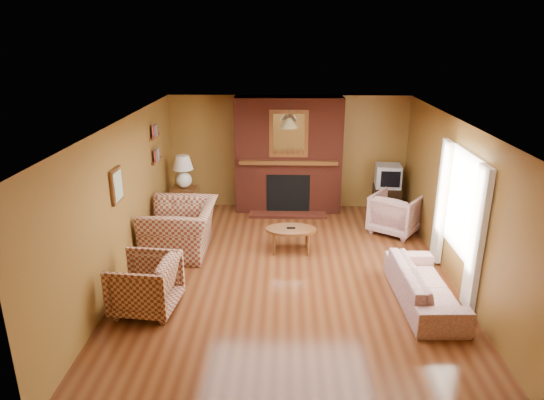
{
  "coord_description": "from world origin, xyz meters",
  "views": [
    {
      "loc": [
        -0.07,
        -6.82,
        3.61
      ],
      "look_at": [
        -0.28,
        0.6,
        1.04
      ],
      "focal_mm": 32.0,
      "sensor_mm": 36.0,
      "label": 1
    }
  ],
  "objects_px": {
    "coffee_table": "(291,231)",
    "crt_tv": "(388,176)",
    "plaid_loveseat": "(181,229)",
    "fireplace": "(288,156)",
    "floral_armchair": "(396,213)",
    "table_lamp": "(183,170)",
    "plaid_armchair": "(145,284)",
    "tv_stand": "(386,200)",
    "floral_sofa": "(425,285)",
    "side_table": "(185,203)"
  },
  "relations": [
    {
      "from": "side_table",
      "to": "plaid_loveseat",
      "type": "bearing_deg",
      "value": -81.27
    },
    {
      "from": "fireplace",
      "to": "floral_armchair",
      "type": "bearing_deg",
      "value": -30.29
    },
    {
      "from": "coffee_table",
      "to": "side_table",
      "type": "xyz_separation_m",
      "value": [
        -2.14,
        1.57,
        -0.05
      ]
    },
    {
      "from": "coffee_table",
      "to": "tv_stand",
      "type": "bearing_deg",
      "value": 43.71
    },
    {
      "from": "fireplace",
      "to": "coffee_table",
      "type": "height_order",
      "value": "fireplace"
    },
    {
      "from": "plaid_loveseat",
      "to": "side_table",
      "type": "height_order",
      "value": "plaid_loveseat"
    },
    {
      "from": "fireplace",
      "to": "floral_sofa",
      "type": "distance_m",
      "value": 4.3
    },
    {
      "from": "table_lamp",
      "to": "crt_tv",
      "type": "relative_size",
      "value": 1.23
    },
    {
      "from": "plaid_armchair",
      "to": "coffee_table",
      "type": "xyz_separation_m",
      "value": [
        1.99,
        1.93,
        -0.01
      ]
    },
    {
      "from": "fireplace",
      "to": "coffee_table",
      "type": "bearing_deg",
      "value": -88.8
    },
    {
      "from": "table_lamp",
      "to": "crt_tv",
      "type": "xyz_separation_m",
      "value": [
        4.15,
        0.34,
        -0.19
      ]
    },
    {
      "from": "floral_armchair",
      "to": "crt_tv",
      "type": "relative_size",
      "value": 1.56
    },
    {
      "from": "side_table",
      "to": "floral_sofa",
      "type": "bearing_deg",
      "value": -38.73
    },
    {
      "from": "plaid_loveseat",
      "to": "crt_tv",
      "type": "height_order",
      "value": "crt_tv"
    },
    {
      "from": "side_table",
      "to": "crt_tv",
      "type": "distance_m",
      "value": 4.19
    },
    {
      "from": "plaid_armchair",
      "to": "floral_sofa",
      "type": "distance_m",
      "value": 3.86
    },
    {
      "from": "table_lamp",
      "to": "tv_stand",
      "type": "height_order",
      "value": "table_lamp"
    },
    {
      "from": "fireplace",
      "to": "coffee_table",
      "type": "xyz_separation_m",
      "value": [
        0.04,
        -2.1,
        -0.81
      ]
    },
    {
      "from": "tv_stand",
      "to": "plaid_loveseat",
      "type": "bearing_deg",
      "value": -148.31
    },
    {
      "from": "plaid_armchair",
      "to": "table_lamp",
      "type": "bearing_deg",
      "value": -171.68
    },
    {
      "from": "tv_stand",
      "to": "crt_tv",
      "type": "distance_m",
      "value": 0.53
    },
    {
      "from": "coffee_table",
      "to": "crt_tv",
      "type": "relative_size",
      "value": 1.6
    },
    {
      "from": "floral_armchair",
      "to": "table_lamp",
      "type": "distance_m",
      "value": 4.23
    },
    {
      "from": "side_table",
      "to": "tv_stand",
      "type": "xyz_separation_m",
      "value": [
        4.15,
        0.35,
        -0.03
      ]
    },
    {
      "from": "plaid_loveseat",
      "to": "table_lamp",
      "type": "height_order",
      "value": "table_lamp"
    },
    {
      "from": "fireplace",
      "to": "plaid_loveseat",
      "type": "height_order",
      "value": "fireplace"
    },
    {
      "from": "side_table",
      "to": "table_lamp",
      "type": "distance_m",
      "value": 0.69
    },
    {
      "from": "fireplace",
      "to": "floral_armchair",
      "type": "height_order",
      "value": "fireplace"
    },
    {
      "from": "plaid_armchair",
      "to": "coffee_table",
      "type": "height_order",
      "value": "plaid_armchair"
    },
    {
      "from": "fireplace",
      "to": "side_table",
      "type": "relative_size",
      "value": 3.69
    },
    {
      "from": "plaid_loveseat",
      "to": "coffee_table",
      "type": "xyz_separation_m",
      "value": [
        1.89,
        0.06,
        -0.05
      ]
    },
    {
      "from": "fireplace",
      "to": "plaid_loveseat",
      "type": "bearing_deg",
      "value": -130.54
    },
    {
      "from": "plaid_loveseat",
      "to": "floral_sofa",
      "type": "distance_m",
      "value": 4.07
    },
    {
      "from": "floral_armchair",
      "to": "crt_tv",
      "type": "height_order",
      "value": "crt_tv"
    },
    {
      "from": "plaid_armchair",
      "to": "side_table",
      "type": "bearing_deg",
      "value": -171.68
    },
    {
      "from": "fireplace",
      "to": "plaid_loveseat",
      "type": "distance_m",
      "value": 2.94
    },
    {
      "from": "table_lamp",
      "to": "side_table",
      "type": "bearing_deg",
      "value": 0.0
    },
    {
      "from": "plaid_armchair",
      "to": "side_table",
      "type": "xyz_separation_m",
      "value": [
        -0.15,
        3.5,
        -0.06
      ]
    },
    {
      "from": "floral_sofa",
      "to": "table_lamp",
      "type": "xyz_separation_m",
      "value": [
        -4.0,
        3.21,
        0.75
      ]
    },
    {
      "from": "plaid_loveseat",
      "to": "coffee_table",
      "type": "relative_size",
      "value": 1.53
    },
    {
      "from": "plaid_armchair",
      "to": "crt_tv",
      "type": "xyz_separation_m",
      "value": [
        4.0,
        3.84,
        0.44
      ]
    },
    {
      "from": "fireplace",
      "to": "side_table",
      "type": "distance_m",
      "value": 2.33
    },
    {
      "from": "table_lamp",
      "to": "plaid_armchair",
      "type": "bearing_deg",
      "value": -87.54
    },
    {
      "from": "table_lamp",
      "to": "tv_stand",
      "type": "relative_size",
      "value": 1.11
    },
    {
      "from": "coffee_table",
      "to": "table_lamp",
      "type": "height_order",
      "value": "table_lamp"
    },
    {
      "from": "floral_sofa",
      "to": "side_table",
      "type": "relative_size",
      "value": 2.81
    },
    {
      "from": "plaid_loveseat",
      "to": "floral_armchair",
      "type": "distance_m",
      "value": 4.0
    },
    {
      "from": "table_lamp",
      "to": "tv_stand",
      "type": "distance_m",
      "value": 4.23
    },
    {
      "from": "floral_sofa",
      "to": "floral_armchair",
      "type": "height_order",
      "value": "floral_armchair"
    },
    {
      "from": "plaid_loveseat",
      "to": "coffee_table",
      "type": "distance_m",
      "value": 1.9
    }
  ]
}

